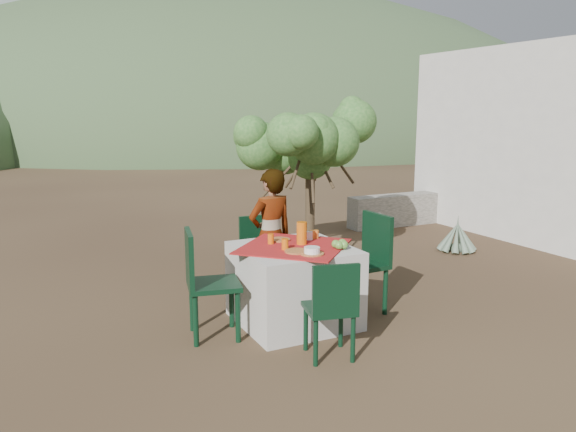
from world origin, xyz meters
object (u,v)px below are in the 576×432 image
object	(u,v)px
juice_pitcher	(302,233)
agave	(457,238)
person	(271,236)
guesthouse	(574,142)
table	(294,284)
shrub_tree	(312,150)
chair_left	(204,279)
chair_right	(367,258)
chair_far	(259,250)
chair_near	(332,306)

from	to	relation	value
juice_pitcher	agave	bearing A→B (deg)	23.10
person	guesthouse	size ratio (longest dim) A/B	0.34
table	juice_pitcher	world-z (taller)	juice_pitcher
shrub_tree	guesthouse	xyz separation A→B (m)	(4.92, -0.06, -0.01)
chair_left	agave	distance (m)	4.49
chair_left	juice_pitcher	xyz separation A→B (m)	(0.98, 0.00, 0.32)
person	guesthouse	xyz separation A→B (m)	(6.03, 1.06, 0.79)
juice_pitcher	chair_right	bearing A→B (deg)	-4.94
shrub_tree	juice_pitcher	bearing A→B (deg)	-121.28
chair_left	guesthouse	distance (m)	7.24
chair_far	guesthouse	xyz separation A→B (m)	(6.00, 0.68, 1.03)
table	chair_near	size ratio (longest dim) A/B	1.55
chair_far	chair_left	xyz separation A→B (m)	(-0.97, -1.01, 0.07)
shrub_tree	chair_near	bearing A→B (deg)	-115.37
chair_near	juice_pitcher	world-z (taller)	juice_pitcher
guesthouse	table	bearing A→B (deg)	-164.22
table	guesthouse	distance (m)	6.43
chair_near	agave	distance (m)	4.17
person	guesthouse	bearing A→B (deg)	-178.38
chair_left	shrub_tree	size ratio (longest dim) A/B	0.52
chair_far	person	world-z (taller)	person
table	chair_near	distance (m)	0.89
chair_near	chair_left	size ratio (longest dim) A/B	0.85
table	shrub_tree	world-z (taller)	shrub_tree
person	shrub_tree	xyz separation A→B (m)	(1.11, 1.12, 0.79)
chair_left	juice_pitcher	bearing A→B (deg)	-78.10
chair_far	chair_left	bearing A→B (deg)	-131.89
person	agave	bearing A→B (deg)	-175.42
shrub_tree	chair_left	bearing A→B (deg)	-139.31
juice_pitcher	table	bearing A→B (deg)	-165.19
juice_pitcher	guesthouse	bearing A→B (deg)	15.80
chair_left	juice_pitcher	world-z (taller)	chair_left
chair_right	person	size ratio (longest dim) A/B	0.70
agave	chair_far	bearing A→B (deg)	-173.33
chair_far	shrub_tree	bearing A→B (deg)	36.55
chair_far	chair_near	distance (m)	1.93
person	table	bearing A→B (deg)	76.24
chair_left	guesthouse	xyz separation A→B (m)	(6.98, 1.70, 0.95)
shrub_tree	guesthouse	distance (m)	4.93
chair_far	chair_right	bearing A→B (deg)	-54.20
chair_right	person	distance (m)	1.04
chair_near	juice_pitcher	size ratio (longest dim) A/B	3.89
chair_right	person	world-z (taller)	person
shrub_tree	juice_pitcher	xyz separation A→B (m)	(-1.07, -1.76, -0.64)
chair_far	juice_pitcher	xyz separation A→B (m)	(0.01, -1.01, 0.40)
table	chair_far	xyz separation A→B (m)	(0.09, 1.04, 0.09)
table	chair_near	xyz separation A→B (m)	(-0.10, -0.88, 0.09)
chair_near	agave	bearing A→B (deg)	-133.25
table	person	world-z (taller)	person
person	juice_pitcher	size ratio (longest dim) A/B	6.62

